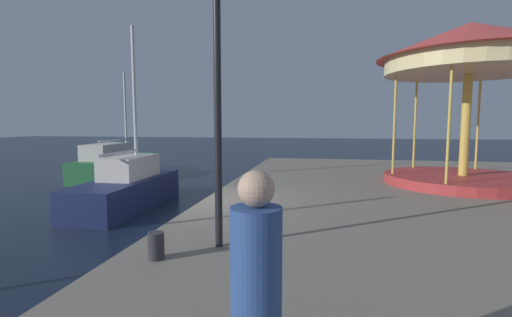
{
  "coord_description": "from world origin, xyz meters",
  "views": [
    {
      "loc": [
        3.08,
        -8.96,
        2.8
      ],
      "look_at": [
        0.3,
        5.85,
        1.32
      ],
      "focal_mm": 25.21,
      "sensor_mm": 36.0,
      "label": 1
    }
  ],
  "objects_px": {
    "carousel": "(469,65)",
    "bollard_north": "(156,246)",
    "sailboat_navy": "(128,187)",
    "person_mid_promenade": "(256,306)",
    "lamp_post_mid_promenade": "(217,59)",
    "sailboat_green": "(115,164)"
  },
  "relations": [
    {
      "from": "sailboat_navy",
      "to": "carousel",
      "type": "distance_m",
      "value": 11.79
    },
    {
      "from": "lamp_post_mid_promenade",
      "to": "bollard_north",
      "type": "height_order",
      "value": "lamp_post_mid_promenade"
    },
    {
      "from": "sailboat_navy",
      "to": "person_mid_promenade",
      "type": "height_order",
      "value": "sailboat_navy"
    },
    {
      "from": "carousel",
      "to": "lamp_post_mid_promenade",
      "type": "distance_m",
      "value": 9.53
    },
    {
      "from": "sailboat_navy",
      "to": "carousel",
      "type": "bearing_deg",
      "value": 9.5
    },
    {
      "from": "sailboat_green",
      "to": "sailboat_navy",
      "type": "bearing_deg",
      "value": -54.94
    },
    {
      "from": "carousel",
      "to": "bollard_north",
      "type": "bearing_deg",
      "value": -131.09
    },
    {
      "from": "carousel",
      "to": "person_mid_promenade",
      "type": "distance_m",
      "value": 11.99
    },
    {
      "from": "sailboat_green",
      "to": "person_mid_promenade",
      "type": "height_order",
      "value": "sailboat_green"
    },
    {
      "from": "sailboat_navy",
      "to": "bollard_north",
      "type": "height_order",
      "value": "sailboat_navy"
    },
    {
      "from": "carousel",
      "to": "bollard_north",
      "type": "distance_m",
      "value": 11.14
    },
    {
      "from": "bollard_north",
      "to": "person_mid_promenade",
      "type": "xyz_separation_m",
      "value": [
        1.98,
        -2.56,
        0.59
      ]
    },
    {
      "from": "sailboat_navy",
      "to": "lamp_post_mid_promenade",
      "type": "bearing_deg",
      "value": -48.43
    },
    {
      "from": "carousel",
      "to": "lamp_post_mid_promenade",
      "type": "bearing_deg",
      "value": -130.48
    },
    {
      "from": "sailboat_navy",
      "to": "sailboat_green",
      "type": "bearing_deg",
      "value": 125.06
    },
    {
      "from": "sailboat_green",
      "to": "carousel",
      "type": "distance_m",
      "value": 16.22
    },
    {
      "from": "sailboat_green",
      "to": "bollard_north",
      "type": "xyz_separation_m",
      "value": [
        8.25,
        -12.12,
        0.3
      ]
    },
    {
      "from": "lamp_post_mid_promenade",
      "to": "person_mid_promenade",
      "type": "height_order",
      "value": "lamp_post_mid_promenade"
    },
    {
      "from": "person_mid_promenade",
      "to": "sailboat_green",
      "type": "bearing_deg",
      "value": 124.88
    },
    {
      "from": "sailboat_navy",
      "to": "person_mid_promenade",
      "type": "distance_m",
      "value": 10.58
    },
    {
      "from": "bollard_north",
      "to": "sailboat_green",
      "type": "bearing_deg",
      "value": 124.25
    },
    {
      "from": "sailboat_navy",
      "to": "bollard_north",
      "type": "distance_m",
      "value": 7.32
    }
  ]
}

